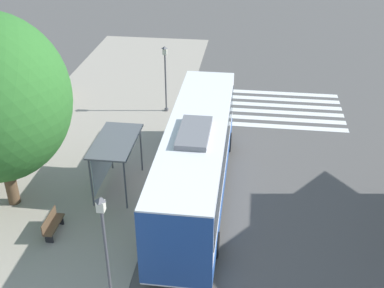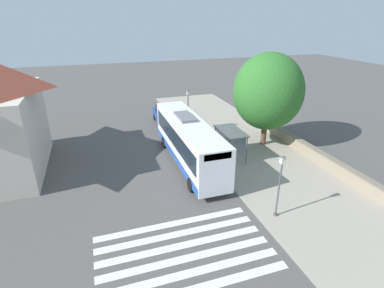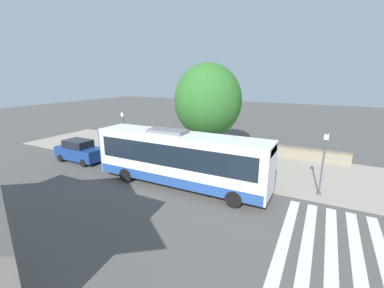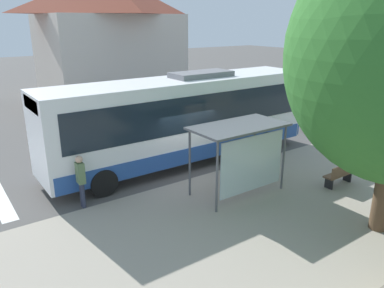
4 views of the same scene
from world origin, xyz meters
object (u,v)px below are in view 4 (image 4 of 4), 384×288
bus_shelter (242,138)px  pedestrian (81,177)px  bus (184,118)px  bench (340,174)px  street_lamp_near (325,92)px  parked_car_behind_bus (339,111)px

bus_shelter → pedestrian: size_ratio=1.86×
bus → pedestrian: size_ratio=6.64×
pedestrian → bench: 9.29m
pedestrian → bench: (-3.88, -8.42, -0.60)m
bus_shelter → street_lamp_near: street_lamp_near is taller
bus_shelter → pedestrian: (2.25, 4.90, -1.02)m
bus → street_lamp_near: street_lamp_near is taller
bus → bench: bearing=-148.7°
street_lamp_near → bench: bearing=135.5°
bus → bench: (-5.43, -3.31, -1.51)m
pedestrian → bench: size_ratio=1.26×
bench → parked_car_behind_bus: size_ratio=0.33×
bench → parked_car_behind_bus: parked_car_behind_bus is taller
bus_shelter → parked_car_behind_bus: bus_shelter is taller
bus_shelter → bench: (-1.64, -3.52, -1.63)m
bus → parked_car_behind_bus: (-0.47, -10.40, -1.05)m
bus → bus_shelter: (-3.80, 0.22, 0.11)m
bench → street_lamp_near: 5.20m
street_lamp_near → parked_car_behind_bus: (1.60, -3.79, -1.73)m
bus → street_lamp_near: bearing=-107.4°
pedestrian → parked_car_behind_bus: 15.55m
pedestrian → bus_shelter: bearing=-114.6°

